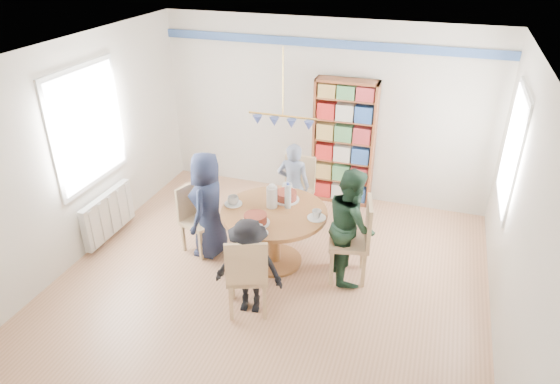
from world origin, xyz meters
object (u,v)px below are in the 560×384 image
at_px(person_near, 249,267).
at_px(bookshelf, 344,144).
at_px(dining_table, 274,224).
at_px(person_far, 293,186).
at_px(chair_right, 357,236).
at_px(chair_near, 247,273).
at_px(radiator, 108,214).
at_px(person_right, 351,225).
at_px(chair_far, 298,188).
at_px(person_left, 208,205).
at_px(chair_left, 195,215).

height_order(person_near, bookshelf, bookshelf).
distance_m(dining_table, bookshelf, 1.98).
relative_size(person_far, person_near, 1.10).
distance_m(chair_right, chair_near, 1.42).
distance_m(person_far, person_near, 1.87).
relative_size(radiator, person_right, 0.70).
bearing_deg(radiator, bookshelf, 36.36).
distance_m(chair_right, bookshelf, 1.98).
bearing_deg(person_far, chair_far, -111.24).
bearing_deg(person_near, person_right, 39.22).
distance_m(dining_table, chair_far, 1.05).
height_order(radiator, person_right, person_right).
distance_m(person_left, person_far, 1.28).
bearing_deg(person_near, person_far, 84.59).
height_order(chair_left, chair_right, chair_right).
relative_size(chair_near, bookshelf, 0.52).
bearing_deg(person_near, chair_right, 36.18).
bearing_deg(chair_right, person_near, -136.12).
xyz_separation_m(radiator, chair_left, (1.25, 0.13, 0.15)).
distance_m(chair_near, bookshelf, 2.94).
xyz_separation_m(chair_left, chair_far, (1.06, 1.07, 0.04)).
bearing_deg(person_far, bookshelf, -120.69).
xyz_separation_m(dining_table, chair_right, (1.02, 0.02, 0.02)).
relative_size(dining_table, chair_left, 1.43).
xyz_separation_m(radiator, person_far, (2.28, 1.09, 0.28)).
distance_m(person_near, bookshelf, 2.87).
xyz_separation_m(chair_right, chair_far, (-1.03, 1.03, -0.03)).
xyz_separation_m(chair_near, person_far, (-0.08, 1.94, 0.08)).
relative_size(person_left, person_right, 0.98).
xyz_separation_m(dining_table, chair_left, (-1.07, -0.02, -0.06)).
bearing_deg(radiator, person_near, -18.21).
bearing_deg(person_left, radiator, -88.62).
distance_m(dining_table, chair_right, 1.02).
relative_size(chair_near, person_near, 0.87).
relative_size(chair_right, person_near, 0.91).
bearing_deg(person_right, dining_table, 71.19).
relative_size(chair_right, chair_near, 1.05).
relative_size(radiator, chair_far, 1.01).
bearing_deg(dining_table, chair_right, 1.25).
bearing_deg(chair_right, bookshelf, 107.06).
bearing_deg(radiator, chair_left, 6.04).
xyz_separation_m(dining_table, person_right, (0.94, 0.04, 0.15)).
relative_size(chair_right, person_far, 0.83).
xyz_separation_m(person_near, bookshelf, (0.42, 2.81, 0.37)).
distance_m(radiator, chair_right, 3.36).
bearing_deg(radiator, chair_near, -19.76).
bearing_deg(person_near, chair_near, -91.02).
bearing_deg(chair_near, person_left, 133.28).
bearing_deg(dining_table, person_near, -87.99).
height_order(radiator, person_far, person_far).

